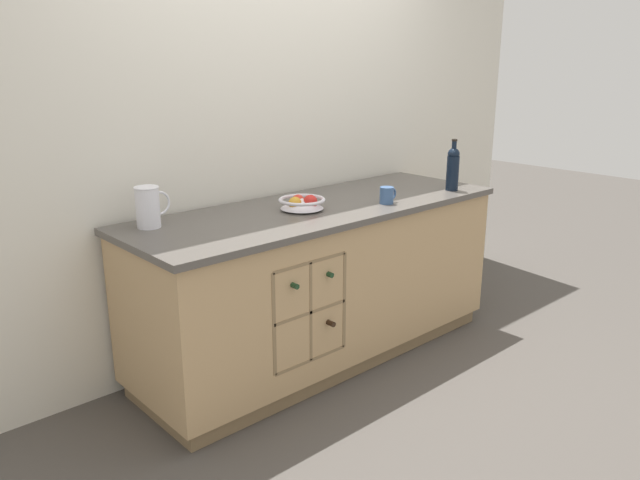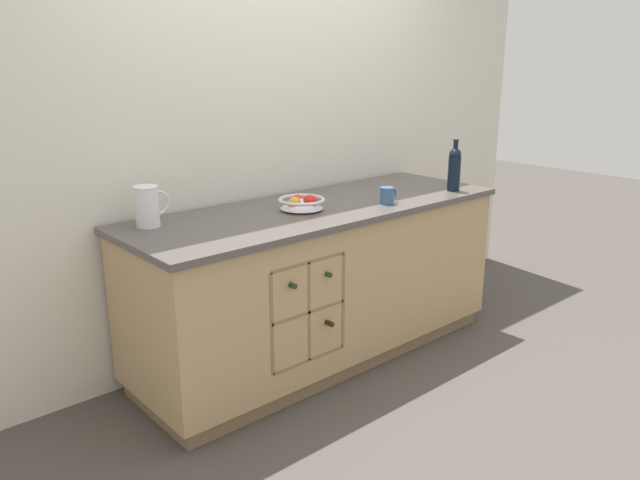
{
  "view_description": "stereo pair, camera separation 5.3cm",
  "coord_description": "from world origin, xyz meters",
  "px_view_note": "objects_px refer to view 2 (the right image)",
  "views": [
    {
      "loc": [
        -2.24,
        -2.48,
        1.69
      ],
      "look_at": [
        0.0,
        0.0,
        0.7
      ],
      "focal_mm": 35.0,
      "sensor_mm": 36.0,
      "label": 1
    },
    {
      "loc": [
        -2.2,
        -2.51,
        1.69
      ],
      "look_at": [
        0.0,
        0.0,
        0.7
      ],
      "focal_mm": 35.0,
      "sensor_mm": 36.0,
      "label": 2
    }
  ],
  "objects_px": {
    "fruit_bowl": "(302,202)",
    "standing_wine_bottle": "(454,168)",
    "ceramic_mug": "(387,195)",
    "white_pitcher": "(148,205)"
  },
  "relations": [
    {
      "from": "ceramic_mug",
      "to": "standing_wine_bottle",
      "type": "bearing_deg",
      "value": -2.42
    },
    {
      "from": "ceramic_mug",
      "to": "standing_wine_bottle",
      "type": "xyz_separation_m",
      "value": [
        0.56,
        -0.02,
        0.09
      ]
    },
    {
      "from": "white_pitcher",
      "to": "standing_wine_bottle",
      "type": "height_order",
      "value": "standing_wine_bottle"
    },
    {
      "from": "white_pitcher",
      "to": "ceramic_mug",
      "type": "relative_size",
      "value": 1.72
    },
    {
      "from": "fruit_bowl",
      "to": "standing_wine_bottle",
      "type": "bearing_deg",
      "value": -12.62
    },
    {
      "from": "fruit_bowl",
      "to": "standing_wine_bottle",
      "type": "height_order",
      "value": "standing_wine_bottle"
    },
    {
      "from": "white_pitcher",
      "to": "standing_wine_bottle",
      "type": "xyz_separation_m",
      "value": [
        1.78,
        -0.45,
        0.04
      ]
    },
    {
      "from": "fruit_bowl",
      "to": "standing_wine_bottle",
      "type": "distance_m",
      "value": 1.04
    },
    {
      "from": "ceramic_mug",
      "to": "standing_wine_bottle",
      "type": "distance_m",
      "value": 0.57
    },
    {
      "from": "white_pitcher",
      "to": "ceramic_mug",
      "type": "xyz_separation_m",
      "value": [
        1.22,
        -0.43,
        -0.06
      ]
    }
  ]
}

